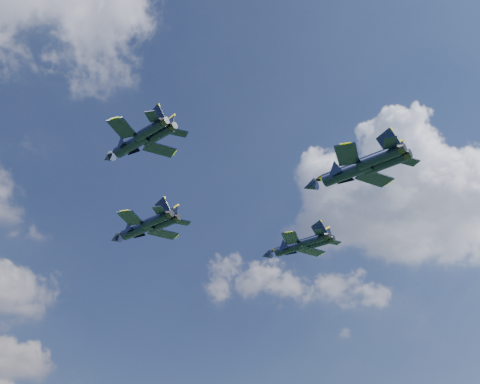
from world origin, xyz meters
name	(u,v)px	position (x,y,z in m)	size (l,w,h in m)	color
jet_lead	(136,230)	(-4.03, 25.40, 59.48)	(12.74, 17.44, 4.11)	black
jet_left	(130,145)	(-15.72, 1.32, 59.29)	(11.02, 14.92, 3.51)	black
jet_right	(290,248)	(22.81, 16.22, 59.10)	(11.65, 16.11, 3.81)	black
jet_slot	(344,173)	(14.00, -9.08, 59.26)	(13.51, 18.52, 4.37)	black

